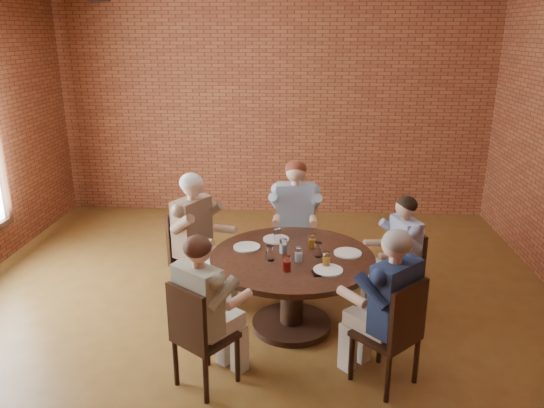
# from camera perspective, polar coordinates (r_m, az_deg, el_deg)

# --- Properties ---
(floor) EXTENTS (7.00, 7.00, 0.00)m
(floor) POSITION_cam_1_polar(r_m,az_deg,el_deg) (5.31, -2.35, -12.96)
(floor) COLOR brown
(floor) RESTS_ON ground
(wall_back) EXTENTS (7.00, 0.00, 7.00)m
(wall_back) POSITION_cam_1_polar(r_m,az_deg,el_deg) (8.11, 0.12, 10.72)
(wall_back) COLOR brown
(wall_back) RESTS_ON ground
(dining_table) EXTENTS (1.53, 1.53, 0.75)m
(dining_table) POSITION_cam_1_polar(r_m,az_deg,el_deg) (5.05, 2.17, -7.88)
(dining_table) COLOR black
(dining_table) RESTS_ON floor
(chair_a) EXTENTS (0.48, 0.48, 0.88)m
(chair_a) POSITION_cam_1_polar(r_m,az_deg,el_deg) (5.49, 14.06, -6.77)
(chair_a) COLOR black
(chair_a) RESTS_ON floor
(diner_a) EXTENTS (0.70, 0.63, 1.24)m
(diner_a) POSITION_cam_1_polar(r_m,az_deg,el_deg) (5.40, 13.49, -5.58)
(diner_a) COLOR #394D96
(diner_a) RESTS_ON floor
(chair_b) EXTENTS (0.45, 0.45, 0.96)m
(chair_b) POSITION_cam_1_polar(r_m,az_deg,el_deg) (6.16, 2.50, -3.06)
(chair_b) COLOR black
(chair_b) RESTS_ON floor
(diner_b) EXTENTS (0.55, 0.68, 1.38)m
(diner_b) POSITION_cam_1_polar(r_m,az_deg,el_deg) (6.02, 2.50, -1.87)
(diner_b) COLOR #8896AD
(diner_b) RESTS_ON floor
(chair_c) EXTENTS (0.60, 0.60, 0.96)m
(chair_c) POSITION_cam_1_polar(r_m,az_deg,el_deg) (5.69, -8.68, -5.11)
(chair_c) COLOR black
(chair_c) RESTS_ON floor
(diner_c) EXTENTS (0.86, 0.81, 1.38)m
(diner_c) POSITION_cam_1_polar(r_m,az_deg,el_deg) (5.57, -8.02, -3.70)
(diner_c) COLOR brown
(diner_c) RESTS_ON floor
(chair_d) EXTENTS (0.57, 0.57, 0.92)m
(chair_d) POSITION_cam_1_polar(r_m,az_deg,el_deg) (4.29, -7.99, -13.59)
(chair_d) COLOR black
(chair_d) RESTS_ON floor
(diner_d) EXTENTS (0.78, 0.80, 1.30)m
(diner_d) POSITION_cam_1_polar(r_m,az_deg,el_deg) (4.26, -7.27, -11.47)
(diner_d) COLOR #BEA396
(diner_d) RESTS_ON floor
(chair_e) EXTENTS (0.60, 0.60, 0.94)m
(chair_e) POSITION_cam_1_polar(r_m,az_deg,el_deg) (4.37, 13.09, -13.13)
(chair_e) COLOR black
(chair_e) RESTS_ON floor
(diner_e) EXTENTS (0.83, 0.84, 1.34)m
(diner_e) POSITION_cam_1_polar(r_m,az_deg,el_deg) (4.34, 12.32, -10.93)
(diner_e) COLOR navy
(diner_e) RESTS_ON floor
(plate_a) EXTENTS (0.26, 0.26, 0.01)m
(plate_a) POSITION_cam_1_polar(r_m,az_deg,el_deg) (5.05, 8.15, -5.24)
(plate_a) COLOR white
(plate_a) RESTS_ON dining_table
(plate_b) EXTENTS (0.26, 0.26, 0.01)m
(plate_b) POSITION_cam_1_polar(r_m,az_deg,el_deg) (5.32, 0.44, -3.79)
(plate_b) COLOR white
(plate_b) RESTS_ON dining_table
(plate_c) EXTENTS (0.26, 0.26, 0.01)m
(plate_c) POSITION_cam_1_polar(r_m,az_deg,el_deg) (5.14, -2.72, -4.63)
(plate_c) COLOR white
(plate_c) RESTS_ON dining_table
(plate_d) EXTENTS (0.26, 0.26, 0.01)m
(plate_d) POSITION_cam_1_polar(r_m,az_deg,el_deg) (4.68, 6.05, -7.08)
(plate_d) COLOR white
(plate_d) RESTS_ON dining_table
(glass_a) EXTENTS (0.07, 0.07, 0.14)m
(glass_a) POSITION_cam_1_polar(r_m,az_deg,el_deg) (4.93, 4.99, -4.91)
(glass_a) COLOR white
(glass_a) RESTS_ON dining_table
(glass_b) EXTENTS (0.07, 0.07, 0.14)m
(glass_b) POSITION_cam_1_polar(r_m,az_deg,el_deg) (5.12, 4.36, -3.99)
(glass_b) COLOR white
(glass_b) RESTS_ON dining_table
(glass_c) EXTENTS (0.07, 0.07, 0.14)m
(glass_c) POSITION_cam_1_polar(r_m,az_deg,el_deg) (5.24, 0.56, -3.40)
(glass_c) COLOR white
(glass_c) RESTS_ON dining_table
(glass_d) EXTENTS (0.07, 0.07, 0.14)m
(glass_d) POSITION_cam_1_polar(r_m,az_deg,el_deg) (4.99, 1.21, -4.54)
(glass_d) COLOR white
(glass_d) RESTS_ON dining_table
(glass_e) EXTENTS (0.07, 0.07, 0.14)m
(glass_e) POSITION_cam_1_polar(r_m,az_deg,el_deg) (4.84, -0.22, -5.31)
(glass_e) COLOR white
(glass_e) RESTS_ON dining_table
(glass_f) EXTENTS (0.07, 0.07, 0.14)m
(glass_f) POSITION_cam_1_polar(r_m,az_deg,el_deg) (4.63, 1.59, -6.43)
(glass_f) COLOR white
(glass_f) RESTS_ON dining_table
(glass_g) EXTENTS (0.07, 0.07, 0.14)m
(glass_g) POSITION_cam_1_polar(r_m,az_deg,el_deg) (4.81, 2.88, -5.44)
(glass_g) COLOR white
(glass_g) RESTS_ON dining_table
(glass_h) EXTENTS (0.07, 0.07, 0.14)m
(glass_h) POSITION_cam_1_polar(r_m,az_deg,el_deg) (4.73, 5.87, -5.96)
(glass_h) COLOR white
(glass_h) RESTS_ON dining_table
(smartphone) EXTENTS (0.09, 0.14, 0.01)m
(smartphone) POSITION_cam_1_polar(r_m,az_deg,el_deg) (4.62, 4.79, -7.45)
(smartphone) COLOR black
(smartphone) RESTS_ON dining_table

